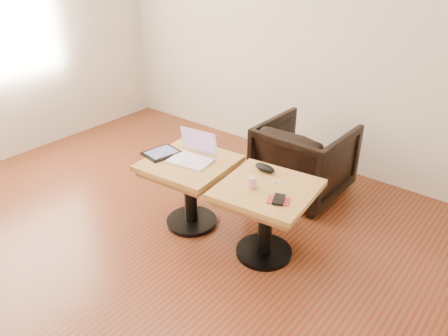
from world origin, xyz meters
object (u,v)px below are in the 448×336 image
Objects in this scene: side_table_right at (266,205)px; striped_cup at (252,182)px; side_table_left at (190,177)px; armchair at (304,159)px; laptop at (193,154)px.

striped_cup is (-0.08, -0.07, 0.18)m from side_table_right.
side_table_left is 1.06m from armchair.
side_table_left is 1.98× the size of laptop.
laptop is 1.06m from armchair.
armchair is at bearing 56.48° from laptop.
armchair is (0.44, 0.96, -0.09)m from side_table_left.
side_table_left is 0.98× the size of side_table_right.
striped_cup is 1.04m from armchair.
side_table_left and side_table_right have the same top height.
armchair is (-0.15, 0.99, -0.27)m from striped_cup.
side_table_right is 0.21m from striped_cup.
laptop is (-0.65, -0.01, 0.18)m from side_table_right.
side_table_left is at bearing 177.24° from striped_cup.
laptop is 0.58m from striped_cup.
laptop is at bearing 173.78° from striped_cup.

